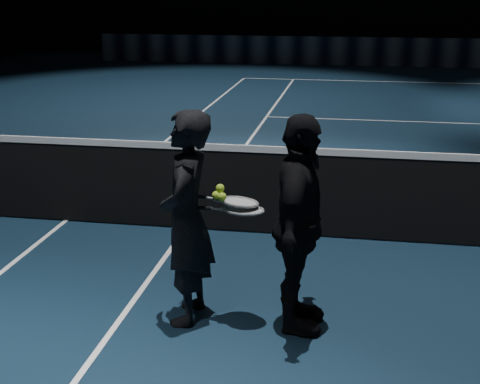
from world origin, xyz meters
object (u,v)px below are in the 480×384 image
object	(u,v)px
player_b	(299,225)
tennis_balls	(219,194)
player_a	(187,219)
racket_upper	(240,202)
racket_lower	(245,210)

from	to	relation	value
player_b	tennis_balls	world-z (taller)	player_b
player_a	racket_upper	distance (m)	0.43
player_b	tennis_balls	bearing A→B (deg)	91.86
player_a	player_b	bearing A→B (deg)	89.41
tennis_balls	player_b	bearing A→B (deg)	-0.69
racket_upper	tennis_balls	bearing A→B (deg)	-170.43
racket_upper	racket_lower	bearing A→B (deg)	-42.66
player_a	tennis_balls	size ratio (longest dim) A/B	13.86
player_a	player_b	xyz separation A→B (m)	(0.85, -0.00, 0.00)
racket_lower	tennis_balls	xyz separation A→B (m)	(-0.19, 0.01, 0.12)
player_a	player_b	world-z (taller)	same
player_b	player_a	bearing A→B (deg)	92.34
racket_lower	player_b	bearing A→B (deg)	0.00
player_a	tennis_balls	distance (m)	0.33
tennis_balls	racket_upper	bearing A→B (deg)	13.37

